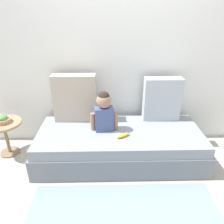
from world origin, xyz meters
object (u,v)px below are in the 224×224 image
fruit_bowl (2,119)px  side_table (5,130)px  throw_pillow_right (162,99)px  couch (119,145)px  banana (123,135)px  throw_pillow_left (75,98)px  toddler (104,110)px

fruit_bowl → side_table: bearing=0.0°
throw_pillow_right → side_table: size_ratio=1.21×
couch → banana: banana is taller
throw_pillow_left → banana: throw_pillow_left is taller
throw_pillow_left → couch: bearing=-29.5°
throw_pillow_right → toddler: size_ratio=1.14×
toddler → fruit_bowl: size_ratio=2.51×
throw_pillow_left → toddler: bearing=-36.6°
throw_pillow_left → banana: size_ratio=3.51×
toddler → side_table: toddler is taller
couch → toddler: toddler is taller
banana → couch: bearing=103.3°
throw_pillow_left → throw_pillow_right: size_ratio=1.09×
throw_pillow_left → toddler: throw_pillow_left is taller
couch → fruit_bowl: 1.46m
throw_pillow_left → toddler: 0.46m
fruit_bowl → toddler: bearing=-4.7°
toddler → fruit_bowl: 1.25m
toddler → side_table: bearing=175.3°
banana → throw_pillow_left: bearing=142.6°
throw_pillow_right → side_table: throw_pillow_right is taller
throw_pillow_left → banana: 0.78m
couch → side_table: side_table is taller
fruit_bowl → throw_pillow_right: bearing=4.9°
throw_pillow_left → side_table: throw_pillow_left is taller
fruit_bowl → banana: bearing=-10.7°
banana → fruit_bowl: size_ratio=0.89×
throw_pillow_right → toddler: 0.78m
couch → side_table: bearing=174.4°
couch → fruit_bowl: size_ratio=10.38×
throw_pillow_right → side_table: 2.00m
couch → throw_pillow_right: size_ratio=3.63×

